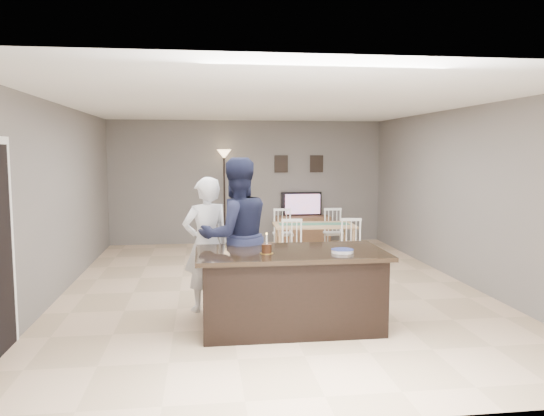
{
  "coord_description": "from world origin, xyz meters",
  "views": [
    {
      "loc": [
        -0.99,
        -7.67,
        2.03
      ],
      "look_at": [
        -0.02,
        -0.3,
        1.23
      ],
      "focal_mm": 35.0,
      "sensor_mm": 36.0,
      "label": 1
    }
  ],
  "objects": [
    {
      "name": "floor",
      "position": [
        0.0,
        0.0,
        0.0
      ],
      "size": [
        8.0,
        8.0,
        0.0
      ],
      "primitive_type": "plane",
      "color": "tan",
      "rests_on": "ground"
    },
    {
      "name": "room_shell",
      "position": [
        0.0,
        0.0,
        1.68
      ],
      "size": [
        8.0,
        8.0,
        8.0
      ],
      "color": "slate",
      "rests_on": "floor"
    },
    {
      "name": "kitchen_island",
      "position": [
        0.0,
        -1.8,
        0.45
      ],
      "size": [
        2.15,
        1.1,
        0.9
      ],
      "color": "black",
      "rests_on": "floor"
    },
    {
      "name": "tv_console",
      "position": [
        1.2,
        3.77,
        0.3
      ],
      "size": [
        1.2,
        0.4,
        0.6
      ],
      "primitive_type": "cube",
      "color": "brown",
      "rests_on": "floor"
    },
    {
      "name": "television",
      "position": [
        1.2,
        3.84,
        0.86
      ],
      "size": [
        0.91,
        0.12,
        0.53
      ],
      "primitive_type": "imported",
      "rotation": [
        0.0,
        0.0,
        3.14
      ],
      "color": "black",
      "rests_on": "tv_console"
    },
    {
      "name": "tv_screen_glow",
      "position": [
        1.2,
        3.76,
        0.87
      ],
      "size": [
        0.78,
        0.0,
        0.78
      ],
      "primitive_type": "plane",
      "rotation": [
        1.57,
        0.0,
        3.14
      ],
      "color": "#FE5F1C",
      "rests_on": "tv_console"
    },
    {
      "name": "picture_frames",
      "position": [
        1.15,
        3.98,
        1.75
      ],
      "size": [
        1.1,
        0.02,
        0.38
      ],
      "color": "black",
      "rests_on": "room_shell"
    },
    {
      "name": "woman",
      "position": [
        -0.95,
        -0.98,
        0.85
      ],
      "size": [
        0.73,
        0.61,
        1.71
      ],
      "primitive_type": "imported",
      "rotation": [
        0.0,
        0.0,
        3.52
      ],
      "color": "silver",
      "rests_on": "floor"
    },
    {
      "name": "man",
      "position": [
        -0.58,
        -1.14,
        0.98
      ],
      "size": [
        1.12,
        0.98,
        1.95
      ],
      "primitive_type": "imported",
      "rotation": [
        0.0,
        0.0,
        3.43
      ],
      "color": "#181C36",
      "rests_on": "floor"
    },
    {
      "name": "birthday_cake",
      "position": [
        -0.29,
        -1.91,
        0.95
      ],
      "size": [
        0.15,
        0.15,
        0.23
      ],
      "color": "gold",
      "rests_on": "kitchen_island"
    },
    {
      "name": "plate_stack",
      "position": [
        0.56,
        -1.98,
        0.92
      ],
      "size": [
        0.25,
        0.25,
        0.04
      ],
      "color": "white",
      "rests_on": "kitchen_island"
    },
    {
      "name": "dining_table",
      "position": [
        1.04,
        1.82,
        0.57
      ],
      "size": [
        1.52,
        1.73,
        0.9
      ],
      "rotation": [
        0.0,
        0.0,
        -0.05
      ],
      "color": "tan",
      "rests_on": "floor"
    },
    {
      "name": "floor_lamp",
      "position": [
        -0.52,
        3.79,
        1.6
      ],
      "size": [
        0.31,
        0.31,
        2.07
      ],
      "color": "black",
      "rests_on": "floor"
    }
  ]
}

